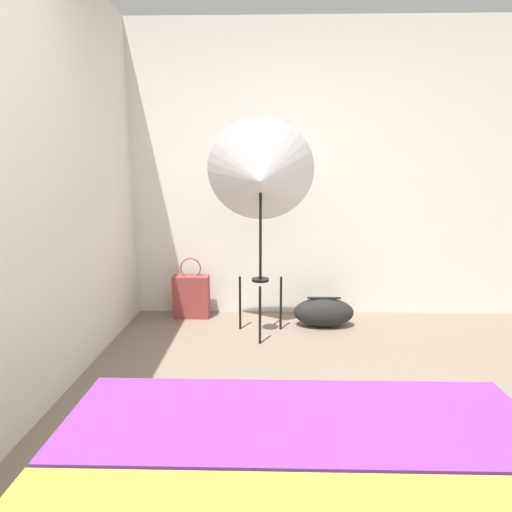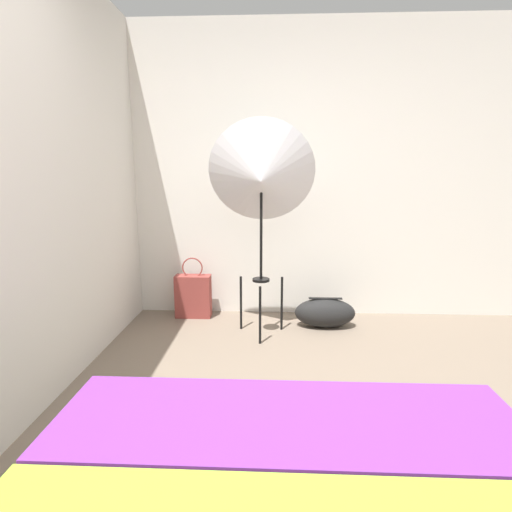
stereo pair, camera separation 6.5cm
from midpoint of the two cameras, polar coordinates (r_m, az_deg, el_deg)
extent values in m
cube|color=silver|center=(3.68, 6.24, 11.60)|extent=(8.00, 0.05, 2.60)
cube|color=silver|center=(2.55, -27.63, 10.48)|extent=(0.05, 8.00, 2.60)
cube|color=#702D8E|center=(1.46, 5.94, -22.56)|extent=(1.56, 0.49, 0.04)
cylinder|color=black|center=(3.10, 1.19, -8.48)|extent=(0.02, 0.02, 0.46)
cylinder|color=black|center=(3.39, -1.61, -6.72)|extent=(0.02, 0.02, 0.46)
cylinder|color=black|center=(3.38, 4.25, -6.78)|extent=(0.02, 0.02, 0.46)
cylinder|color=black|center=(3.22, 1.29, -3.42)|extent=(0.14, 0.14, 0.02)
cylinder|color=black|center=(3.14, 1.33, 3.82)|extent=(0.02, 0.02, 0.82)
cone|color=silver|center=(3.11, 1.36, 11.31)|extent=(0.85, 0.50, 0.87)
cube|color=brown|center=(3.72, -8.45, -5.70)|extent=(0.32, 0.14, 0.39)
torus|color=brown|center=(3.66, -8.58, -1.67)|extent=(0.19, 0.01, 0.19)
ellipsoid|color=black|center=(3.52, 10.34, -7.98)|extent=(0.52, 0.25, 0.25)
cube|color=black|center=(3.48, 10.41, -5.98)|extent=(0.28, 0.04, 0.01)
camera|label=1|loc=(0.03, -89.37, 0.13)|focal=28.00mm
camera|label=2|loc=(0.03, 90.63, -0.13)|focal=28.00mm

